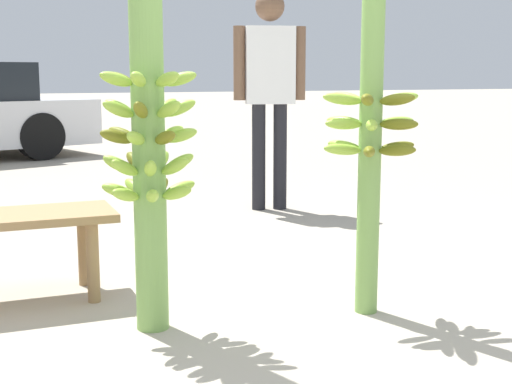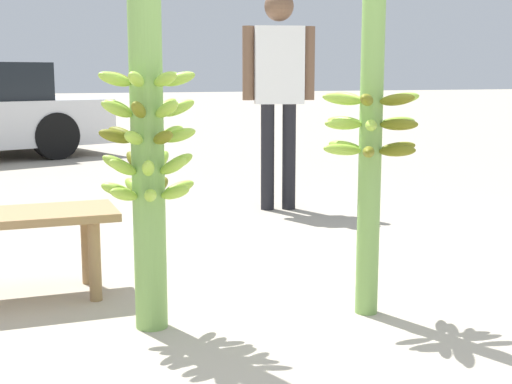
{
  "view_description": "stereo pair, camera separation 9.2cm",
  "coord_description": "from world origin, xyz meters",
  "views": [
    {
      "loc": [
        -1.21,
        -2.52,
        1.1
      ],
      "look_at": [
        0.03,
        0.45,
        0.56
      ],
      "focal_mm": 50.0,
      "sensor_mm": 36.0,
      "label": 1
    },
    {
      "loc": [
        -1.12,
        -2.56,
        1.1
      ],
      "look_at": [
        0.03,
        0.45,
        0.56
      ],
      "focal_mm": 50.0,
      "sensor_mm": 36.0,
      "label": 2
    }
  ],
  "objects": [
    {
      "name": "banana_stalk_center",
      "position": [
        0.49,
        0.23,
        0.82
      ],
      "size": [
        0.46,
        0.45,
        1.59
      ],
      "color": "#7AA851",
      "rests_on": "ground_plane"
    },
    {
      "name": "ground_plane",
      "position": [
        0.0,
        0.0,
        0.0
      ],
      "size": [
        80.0,
        80.0,
        0.0
      ],
      "primitive_type": "plane",
      "color": "#A89E8C"
    },
    {
      "name": "vendor_person",
      "position": [
        1.1,
        2.75,
        1.06
      ],
      "size": [
        0.59,
        0.27,
        1.74
      ],
      "rotation": [
        0.0,
        0.0,
        2.89
      ],
      "color": "black",
      "rests_on": "ground_plane"
    },
    {
      "name": "banana_stalk_left",
      "position": [
        -0.48,
        0.4,
        0.8
      ],
      "size": [
        0.42,
        0.42,
        1.56
      ],
      "color": "#7AA851",
      "rests_on": "ground_plane"
    }
  ]
}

